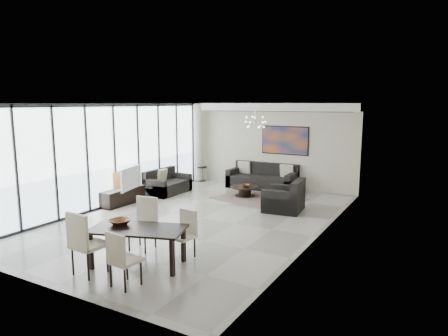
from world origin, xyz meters
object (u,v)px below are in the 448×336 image
Objects in this scene: sofa_main at (263,180)px; television at (127,178)px; coffee_table at (245,191)px; tv_console at (123,196)px; dining_table at (138,233)px.

television reaches higher than sofa_main.
tv_console is (-2.63, -2.64, 0.05)m from coffee_table.
coffee_table is 3.64m from television.
dining_table is at bearing -43.23° from tv_console.
tv_console is at bearing 136.77° from dining_table.
sofa_main is 2.10× the size of television.
television is at bearing -133.57° from coffee_table.
coffee_table is 0.49× the size of dining_table.
coffee_table is 5.87m from dining_table.
sofa_main reaches higher than dining_table.
sofa_main is at bearing 89.93° from coffee_table.
television is at bearing 135.02° from dining_table.
dining_table reaches higher than tv_console.
sofa_main is 1.26× the size of dining_table.
tv_console is at bearing -134.94° from coffee_table.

